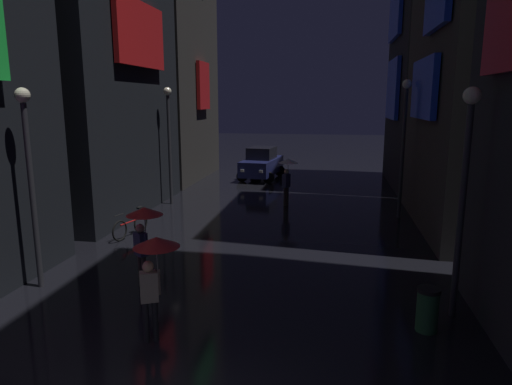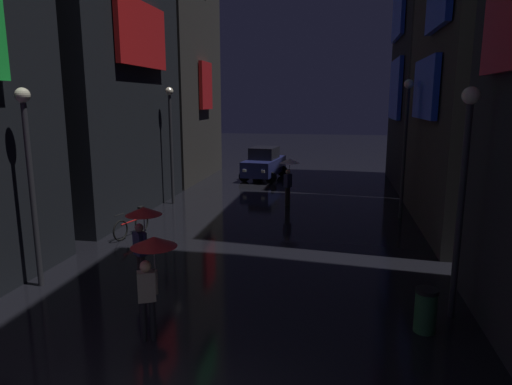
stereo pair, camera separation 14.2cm
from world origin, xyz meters
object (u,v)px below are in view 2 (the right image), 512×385
Objects in this scene: pedestrian_far_right_clear at (289,169)px; streetlamp_left_far at (171,132)px; car_distant at (264,164)px; streetlamp_right_near at (464,176)px; pedestrian_midstreet_centre_red at (142,224)px; trash_bin at (426,310)px; streetlamp_left_near at (29,164)px; bicycle_parked_at_storefront at (132,226)px; pedestrian_midstreet_left_red at (152,260)px; streetlamp_right_far at (406,133)px.

streetlamp_left_far is (-5.28, -0.63, 1.64)m from pedestrian_far_right_clear.
streetlamp_right_near reaches higher than car_distant.
trash_bin is (6.59, -1.09, -1.20)m from pedestrian_midstreet_centre_red.
streetlamp_left_near is at bearing -172.59° from pedestrian_midstreet_centre_red.
streetlamp_left_far is at bearing 131.79° from trash_bin.
bicycle_parked_at_storefront is 0.36× the size of streetlamp_left_near.
bicycle_parked_at_storefront is at bearing -101.79° from car_distant.
streetlamp_left_far is (-3.94, 11.68, 1.64)m from pedestrian_midstreet_left_red.
pedestrian_midstreet_centre_red is 0.43× the size of streetlamp_right_near.
pedestrian_midstreet_left_red is 4.67m from streetlamp_left_near.
streetlamp_left_near is at bearing -90.00° from streetlamp_left_far.
streetlamp_left_near is 0.91× the size of streetlamp_right_far.
streetlamp_right_far is (6.06, 10.84, 1.76)m from pedestrian_midstreet_left_red.
streetlamp_left_near reaches higher than car_distant.
trash_bin is (5.36, 1.27, -1.20)m from pedestrian_midstreet_left_red.
streetlamp_left_far is at bearing 106.21° from pedestrian_midstreet_centre_red.
streetlamp_left_far is 14.24m from trash_bin.
bicycle_parked_at_storefront is at bearing 155.26° from streetlamp_right_near.
streetlamp_left_far is (0.00, 9.66, 0.15)m from streetlamp_left_near.
streetlamp_left_far reaches higher than bicycle_parked_at_storefront.
car_distant is at bearing 92.70° from pedestrian_midstreet_left_red.
trash_bin is at bearing -131.28° from streetlamp_right_near.
bicycle_parked_at_storefront is 0.41× the size of car_distant.
car_distant is 11.11m from streetlamp_right_far.
streetlamp_left_near reaches higher than pedestrian_midstreet_left_red.
streetlamp_left_near is (-5.28, -10.30, 1.49)m from pedestrian_far_right_clear.
car_distant is at bearing 67.79° from streetlamp_left_far.
pedestrian_far_right_clear is 5.57m from streetlamp_left_far.
trash_bin is (6.26, -17.86, -0.46)m from car_distant.
streetlamp_right_near is 0.94× the size of streetlamp_left_far.
pedestrian_midstreet_left_red is 7.51m from bicycle_parked_at_storefront.
car_distant is 0.87× the size of streetlamp_right_near.
bicycle_parked_at_storefront is 10.31m from trash_bin.
streetlamp_right_far reaches higher than trash_bin.
bicycle_parked_at_storefront is at bearing 119.17° from pedestrian_midstreet_centre_red.
trash_bin is (9.30, -10.40, -2.84)m from streetlamp_left_far.
streetlamp_right_far is (4.72, -1.47, 1.76)m from pedestrian_far_right_clear.
pedestrian_midstreet_left_red reaches higher than bicycle_parked_at_storefront.
streetlamp_left_near is at bearing -138.58° from streetlamp_right_far.
bicycle_parked_at_storefront is 5.28m from streetlamp_left_near.
bicycle_parked_at_storefront is 10.96m from streetlamp_right_far.
streetlamp_left_far is (-3.04, -7.45, 2.38)m from car_distant.
pedestrian_far_right_clear is at bearing 50.00° from bicycle_parked_at_storefront.
pedestrian_far_right_clear reaches higher than car_distant.
streetlamp_right_far is (10.00, 8.82, 0.27)m from streetlamp_left_near.
streetlamp_left_far is at bearing 94.46° from bicycle_parked_at_storefront.
streetlamp_right_near is at bearing -43.85° from streetlamp_left_far.
pedestrian_far_right_clear is 11.37m from streetlamp_right_near.
trash_bin is (4.02, -11.04, -1.20)m from pedestrian_far_right_clear.
pedestrian_midstreet_left_red is 0.43× the size of streetlamp_right_near.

